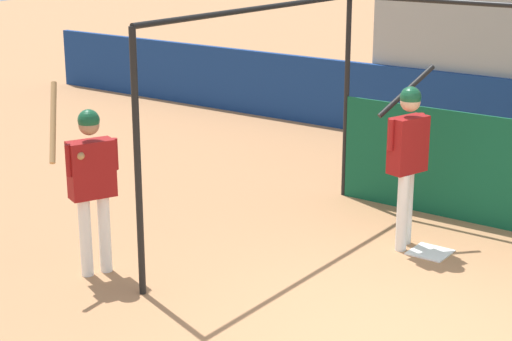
# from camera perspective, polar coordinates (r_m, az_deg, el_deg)

# --- Properties ---
(ground_plane) EXTENTS (60.00, 60.00, 0.00)m
(ground_plane) POSITION_cam_1_polar(r_m,az_deg,el_deg) (8.15, 9.59, -10.93)
(ground_plane) COLOR #A8754C
(batting_cage) EXTENTS (4.16, 4.12, 2.77)m
(batting_cage) POSITION_cam_1_polar(r_m,az_deg,el_deg) (10.26, 14.04, 1.77)
(batting_cage) COLOR black
(batting_cage) RESTS_ON ground
(home_plate) EXTENTS (0.44, 0.44, 0.02)m
(home_plate) POSITION_cam_1_polar(r_m,az_deg,el_deg) (10.12, 11.54, -5.36)
(home_plate) COLOR white
(home_plate) RESTS_ON ground
(player_batter) EXTENTS (0.60, 0.98, 2.06)m
(player_batter) POSITION_cam_1_polar(r_m,az_deg,el_deg) (9.91, 10.08, 1.38)
(player_batter) COLOR white
(player_batter) RESTS_ON ground
(player_waiting) EXTENTS (0.55, 0.83, 2.11)m
(player_waiting) POSITION_cam_1_polar(r_m,az_deg,el_deg) (9.17, -10.95, -0.32)
(player_waiting) COLOR white
(player_waiting) RESTS_ON ground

